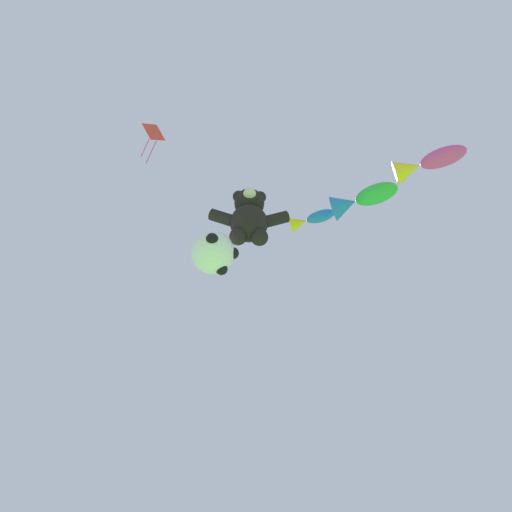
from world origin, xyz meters
The scene contains 6 objects.
teddy_bear_kite centered at (-0.56, 6.38, 12.28)m, with size 2.15×0.95×2.18m.
soccer_ball_kite centered at (-1.40, 6.27, 10.65)m, with size 1.15×1.14×1.05m.
fish_kite_cobalt centered at (1.37, 7.85, 14.21)m, with size 1.48×0.97×0.49m.
fish_kite_emerald centered at (2.70, 6.74, 13.78)m, with size 2.05×1.46×0.76m.
fish_kite_magenta centered at (4.19, 5.35, 13.55)m, with size 2.01×1.38×0.68m.
diamond_kite centered at (-3.72, 6.25, 16.29)m, with size 0.71×0.60×2.56m.
Camera 1 is at (-0.66, -1.43, 1.65)m, focal length 35.00 mm.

